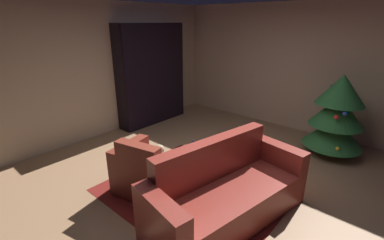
{
  "coord_description": "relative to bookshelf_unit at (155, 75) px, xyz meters",
  "views": [
    {
      "loc": [
        2.05,
        -2.76,
        2.25
      ],
      "look_at": [
        -0.32,
        -0.04,
        0.91
      ],
      "focal_mm": 25.16,
      "sensor_mm": 36.0,
      "label": 1
    }
  ],
  "objects": [
    {
      "name": "book_stack_on_table",
      "position": [
        2.63,
        -1.61,
        -0.64
      ],
      "size": [
        0.23,
        0.16,
        0.07
      ],
      "color": "#3F8447",
      "rests_on": "coffee_table"
    },
    {
      "name": "area_rug",
      "position": [
        2.57,
        -1.61,
        -1.08
      ],
      "size": [
        2.33,
        1.96,
        0.01
      ],
      "primitive_type": "cube",
      "color": "maroon",
      "rests_on": "ground"
    },
    {
      "name": "armchair_red",
      "position": [
        2.14,
        -2.0,
        -0.78
      ],
      "size": [
        1.08,
        0.89,
        0.84
      ],
      "color": "maroon",
      "rests_on": "ground"
    },
    {
      "name": "wall_back",
      "position": [
        2.59,
        1.66,
        0.23
      ],
      "size": [
        5.74,
        0.06,
        2.63
      ],
      "primitive_type": "cube",
      "color": "tan",
      "rests_on": "ground"
    },
    {
      "name": "bottle_on_table",
      "position": [
        2.42,
        -1.46,
        -0.56
      ],
      "size": [
        0.06,
        0.06,
        0.28
      ],
      "color": "navy",
      "rests_on": "coffee_table"
    },
    {
      "name": "bookshelf_unit",
      "position": [
        0.0,
        0.0,
        0.0
      ],
      "size": [
        0.37,
        1.69,
        2.21
      ],
      "color": "black",
      "rests_on": "ground"
    },
    {
      "name": "couch_red",
      "position": [
        3.19,
        -1.75,
        -0.76
      ],
      "size": [
        1.12,
        2.16,
        0.94
      ],
      "color": "maroon",
      "rests_on": "ground"
    },
    {
      "name": "coffee_table",
      "position": [
        2.57,
        -1.58,
        -0.71
      ],
      "size": [
        0.73,
        0.73,
        0.41
      ],
      "color": "black",
      "rests_on": "ground"
    },
    {
      "name": "ground_plane",
      "position": [
        2.59,
        -1.27,
        -1.09
      ],
      "size": [
        6.98,
        6.98,
        0.0
      ],
      "primitive_type": "plane",
      "color": "#926C4C"
    },
    {
      "name": "decorated_tree",
      "position": [
        3.65,
        0.89,
        -0.35
      ],
      "size": [
        0.99,
        0.99,
        1.43
      ],
      "color": "brown",
      "rests_on": "ground"
    },
    {
      "name": "wall_left",
      "position": [
        -0.25,
        -1.27,
        0.23
      ],
      "size": [
        0.06,
        5.93,
        2.63
      ],
      "primitive_type": "cube",
      "color": "tan",
      "rests_on": "ground"
    }
  ]
}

